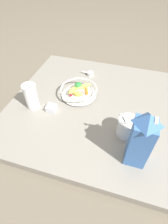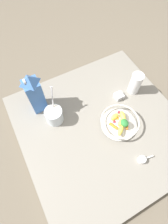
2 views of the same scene
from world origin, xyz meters
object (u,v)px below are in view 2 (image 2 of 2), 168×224
Objects in this scene: fruit_bowl at (120,122)px; drinking_cup at (136,83)px; yogurt_tub at (54,115)px; milk_carton at (35,93)px; spice_jar at (119,96)px.

fruit_bowl is 1.48× the size of drinking_cup.
yogurt_tub is at bearing -123.72° from fruit_bowl.
spice_jar is at bearing 69.68° from milk_carton.
spice_jar is (0.00, -0.11, -0.06)m from drinking_cup.
fruit_bowl reaches higher than spice_jar.
yogurt_tub is (-0.22, -0.32, 0.02)m from fruit_bowl.
milk_carton is 1.36× the size of yogurt_tub.
milk_carton is 0.53m from spice_jar.
yogurt_tub reaches higher than spice_jar.
yogurt_tub is at bearing -96.28° from spice_jar.
milk_carton is 1.88× the size of drinking_cup.
fruit_bowl is 0.52m from milk_carton.
yogurt_tub reaches higher than drinking_cup.
fruit_bowl is at bearing 56.28° from yogurt_tub.
fruit_bowl is 4.33× the size of spice_jar.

